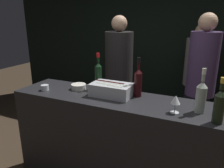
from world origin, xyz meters
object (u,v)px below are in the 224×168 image
object	(u,v)px
red_wine_bottle_black_foil	(138,81)
champagne_bottle	(219,105)
wine_glass	(176,100)
person_in_hoodie	(197,75)
ice_bin_with_bottles	(112,89)
white_wine_bottle	(201,96)
bowl_white	(79,86)
person_grey_polo	(201,81)
candle_votive	(45,88)
person_blond_tee	(119,74)
red_wine_bottle_burgundy	(98,74)

from	to	relation	value
red_wine_bottle_black_foil	champagne_bottle	xyz separation A→B (m)	(0.68, -0.29, -0.01)
wine_glass	person_in_hoodie	size ratio (longest dim) A/B	0.09
ice_bin_with_bottles	person_in_hoodie	xyz separation A→B (m)	(0.65, 1.72, -0.19)
wine_glass	white_wine_bottle	bearing A→B (deg)	28.80
bowl_white	white_wine_bottle	bearing A→B (deg)	-4.29
person_in_hoodie	person_grey_polo	world-z (taller)	person_grey_polo
candle_votive	red_wine_bottle_black_foil	bearing A→B (deg)	14.04
bowl_white	candle_votive	size ratio (longest dim) A/B	1.96
champagne_bottle	candle_votive	bearing A→B (deg)	177.90
wine_glass	person_grey_polo	distance (m)	1.17
bowl_white	person_grey_polo	world-z (taller)	person_grey_polo
bowl_white	person_blond_tee	bearing A→B (deg)	86.11
bowl_white	red_wine_bottle_black_foil	distance (m)	0.64
person_grey_polo	person_blond_tee	bearing A→B (deg)	-81.87
ice_bin_with_bottles	person_blond_tee	world-z (taller)	person_blond_tee
ice_bin_with_bottles	person_blond_tee	bearing A→B (deg)	109.25
ice_bin_with_bottles	red_wine_bottle_black_foil	distance (m)	0.26
candle_votive	person_in_hoodie	xyz separation A→B (m)	(1.34, 1.86, -0.15)
person_in_hoodie	bowl_white	bearing A→B (deg)	89.98
ice_bin_with_bottles	bowl_white	xyz separation A→B (m)	(-0.40, 0.04, -0.04)
white_wine_bottle	red_wine_bottle_burgundy	bearing A→B (deg)	169.55
bowl_white	candle_votive	xyz separation A→B (m)	(-0.29, -0.18, -0.00)
bowl_white	red_wine_bottle_burgundy	distance (m)	0.24
person_blond_tee	person_grey_polo	size ratio (longest dim) A/B	0.99
white_wine_bottle	person_blond_tee	bearing A→B (deg)	138.00
person_in_hoodie	person_grey_polo	bearing A→B (deg)	128.35
white_wine_bottle	person_in_hoodie	world-z (taller)	person_in_hoodie
wine_glass	person_blond_tee	bearing A→B (deg)	130.63
ice_bin_with_bottles	wine_glass	size ratio (longest dim) A/B	2.68
candle_votive	person_grey_polo	size ratio (longest dim) A/B	0.04
bowl_white	person_blond_tee	xyz separation A→B (m)	(0.06, 0.92, -0.08)
person_in_hoodie	red_wine_bottle_black_foil	bearing A→B (deg)	107.33
ice_bin_with_bottles	candle_votive	distance (m)	0.70
person_in_hoodie	candle_votive	bearing A→B (deg)	86.09
candle_votive	person_grey_polo	world-z (taller)	person_grey_polo
person_blond_tee	champagne_bottle	bearing A→B (deg)	47.64
person_grey_polo	ice_bin_with_bottles	bearing A→B (deg)	-30.72
ice_bin_with_bottles	red_wine_bottle_black_foil	xyz separation A→B (m)	(0.23, 0.09, 0.08)
red_wine_bottle_black_foil	ice_bin_with_bottles	bearing A→B (deg)	-158.17
wine_glass	red_wine_bottle_black_foil	distance (m)	0.45
red_wine_bottle_burgundy	white_wine_bottle	size ratio (longest dim) A/B	1.07
champagne_bottle	person_in_hoodie	bearing A→B (deg)	97.72
red_wine_bottle_burgundy	white_wine_bottle	world-z (taller)	red_wine_bottle_burgundy
candle_votive	person_in_hoodie	distance (m)	2.30
person_blond_tee	person_grey_polo	distance (m)	1.07
wine_glass	person_in_hoodie	xyz separation A→B (m)	(0.04, 1.87, -0.23)
candle_votive	bowl_white	bearing A→B (deg)	31.07
white_wine_bottle	person_grey_polo	xyz separation A→B (m)	(-0.05, 1.06, -0.16)
white_wine_bottle	person_blond_tee	xyz separation A→B (m)	(-1.12, 1.01, -0.19)
ice_bin_with_bottles	red_wine_bottle_burgundy	world-z (taller)	red_wine_bottle_burgundy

